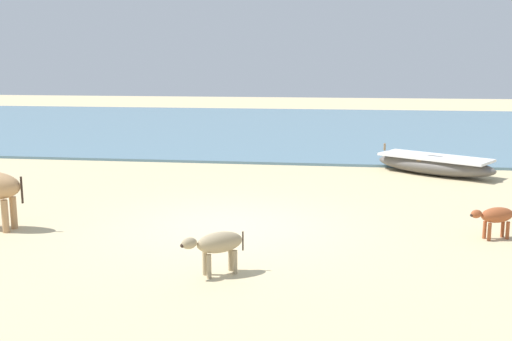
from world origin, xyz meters
name	(u,v)px	position (x,y,z in m)	size (l,w,h in m)	color
ground	(233,226)	(0.00, 0.00, 0.00)	(80.00, 80.00, 0.00)	#CCB789
sea_water	(298,127)	(0.00, 16.75, 0.04)	(60.00, 20.00, 0.08)	slate
fishing_boat_1	(434,164)	(4.46, 5.84, 0.28)	(3.33, 2.67, 0.71)	#5B5651
calf_near_rust	(496,216)	(4.60, -0.17, 0.40)	(0.83, 0.48, 0.56)	#9E4C28
calf_far_dun	(217,244)	(0.24, -2.56, 0.45)	(0.87, 0.70, 0.63)	tan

